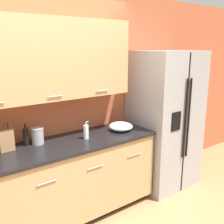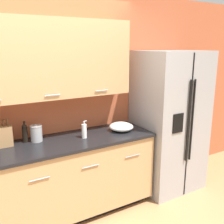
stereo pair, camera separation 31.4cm
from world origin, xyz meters
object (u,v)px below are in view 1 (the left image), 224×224
object	(u,v)px
refrigerator	(165,120)
oil_bottle	(26,136)
soap_dispenser	(86,132)
steel_canister	(38,136)
knife_block	(6,139)
mixing_bowl	(121,126)

from	to	relation	value
refrigerator	oil_bottle	bearing A→B (deg)	173.15
soap_dispenser	steel_canister	size ratio (longest dim) A/B	1.04
knife_block	soap_dispenser	xyz separation A→B (m)	(0.82, -0.19, -0.03)
mixing_bowl	oil_bottle	bearing A→B (deg)	170.31
refrigerator	oil_bottle	distance (m)	1.89
refrigerator	knife_block	bearing A→B (deg)	174.15
oil_bottle	steel_canister	world-z (taller)	oil_bottle
knife_block	mixing_bowl	bearing A→B (deg)	-7.68
soap_dispenser	oil_bottle	bearing A→B (deg)	161.60
refrigerator	knife_block	distance (m)	2.10
knife_block	steel_canister	xyz separation A→B (m)	(0.32, -0.02, -0.03)
steel_canister	mixing_bowl	bearing A→B (deg)	-8.94
oil_bottle	mixing_bowl	xyz separation A→B (m)	(1.12, -0.19, -0.06)
knife_block	mixing_bowl	distance (m)	1.34
knife_block	mixing_bowl	size ratio (longest dim) A/B	1.05
refrigerator	oil_bottle	world-z (taller)	refrigerator
steel_canister	mixing_bowl	xyz separation A→B (m)	(1.01, -0.16, -0.04)
refrigerator	soap_dispenser	world-z (taller)	refrigerator
refrigerator	knife_block	xyz separation A→B (m)	(-2.08, 0.21, 0.10)
refrigerator	oil_bottle	xyz separation A→B (m)	(-1.88, 0.23, 0.09)
knife_block	mixing_bowl	world-z (taller)	knife_block
oil_bottle	knife_block	bearing A→B (deg)	-176.59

